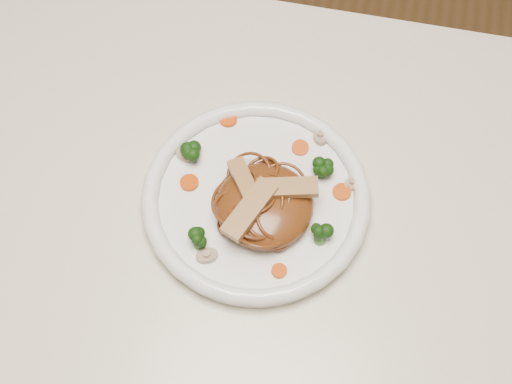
# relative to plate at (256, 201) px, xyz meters

# --- Properties ---
(table) EXTENTS (1.20, 0.80, 0.75)m
(table) POSITION_rel_plate_xyz_m (-0.01, -0.08, -0.11)
(table) COLOR beige
(table) RESTS_ON ground
(plate) EXTENTS (0.35, 0.35, 0.02)m
(plate) POSITION_rel_plate_xyz_m (0.00, 0.00, 0.00)
(plate) COLOR white
(plate) RESTS_ON table
(noodle_mound) EXTENTS (0.13, 0.13, 0.04)m
(noodle_mound) POSITION_rel_plate_xyz_m (0.01, -0.02, 0.02)
(noodle_mound) COLOR #582C10
(noodle_mound) RESTS_ON plate
(chicken_a) EXTENTS (0.07, 0.04, 0.01)m
(chicken_a) POSITION_rel_plate_xyz_m (0.04, 0.00, 0.04)
(chicken_a) COLOR tan
(chicken_a) RESTS_ON noodle_mound
(chicken_b) EXTENTS (0.05, 0.06, 0.01)m
(chicken_b) POSITION_rel_plate_xyz_m (-0.01, -0.00, 0.04)
(chicken_b) COLOR tan
(chicken_b) RESTS_ON noodle_mound
(chicken_c) EXTENTS (0.05, 0.08, 0.01)m
(chicken_c) POSITION_rel_plate_xyz_m (0.00, -0.03, 0.04)
(chicken_c) COLOR tan
(chicken_c) RESTS_ON noodle_mound
(broccoli_0) EXTENTS (0.03, 0.03, 0.03)m
(broccoli_0) POSITION_rel_plate_xyz_m (0.07, 0.05, 0.02)
(broccoli_0) COLOR #13330A
(broccoli_0) RESTS_ON plate
(broccoli_1) EXTENTS (0.03, 0.03, 0.03)m
(broccoli_1) POSITION_rel_plate_xyz_m (-0.09, 0.04, 0.02)
(broccoli_1) COLOR #13330A
(broccoli_1) RESTS_ON plate
(broccoli_2) EXTENTS (0.04, 0.04, 0.03)m
(broccoli_2) POSITION_rel_plate_xyz_m (-0.05, -0.07, 0.02)
(broccoli_2) COLOR #13330A
(broccoli_2) RESTS_ON plate
(broccoli_3) EXTENTS (0.04, 0.04, 0.03)m
(broccoli_3) POSITION_rel_plate_xyz_m (0.08, -0.04, 0.02)
(broccoli_3) COLOR #13330A
(broccoli_3) RESTS_ON plate
(carrot_0) EXTENTS (0.02, 0.02, 0.00)m
(carrot_0) POSITION_rel_plate_xyz_m (0.04, 0.08, 0.01)
(carrot_0) COLOR #BF3707
(carrot_0) RESTS_ON plate
(carrot_1) EXTENTS (0.03, 0.03, 0.00)m
(carrot_1) POSITION_rel_plate_xyz_m (-0.08, 0.00, 0.01)
(carrot_1) COLOR #BF3707
(carrot_1) RESTS_ON plate
(carrot_2) EXTENTS (0.02, 0.02, 0.00)m
(carrot_2) POSITION_rel_plate_xyz_m (0.10, 0.03, 0.01)
(carrot_2) COLOR #BF3707
(carrot_2) RESTS_ON plate
(carrot_3) EXTENTS (0.03, 0.03, 0.00)m
(carrot_3) POSITION_rel_plate_xyz_m (-0.06, 0.10, 0.01)
(carrot_3) COLOR #BF3707
(carrot_3) RESTS_ON plate
(carrot_4) EXTENTS (0.02, 0.02, 0.00)m
(carrot_4) POSITION_rel_plate_xyz_m (0.04, -0.09, 0.01)
(carrot_4) COLOR #BF3707
(carrot_4) RESTS_ON plate
(mushroom_0) EXTENTS (0.03, 0.03, 0.01)m
(mushroom_0) POSITION_rel_plate_xyz_m (-0.04, -0.08, 0.01)
(mushroom_0) COLOR #BFAD8F
(mushroom_0) RESTS_ON plate
(mushroom_1) EXTENTS (0.03, 0.03, 0.01)m
(mushroom_1) POSITION_rel_plate_xyz_m (0.11, 0.04, 0.01)
(mushroom_1) COLOR #BFAD8F
(mushroom_1) RESTS_ON plate
(mushroom_2) EXTENTS (0.03, 0.03, 0.01)m
(mushroom_2) POSITION_rel_plate_xyz_m (-0.10, 0.04, 0.01)
(mushroom_2) COLOR #BFAD8F
(mushroom_2) RESTS_ON plate
(mushroom_3) EXTENTS (0.03, 0.03, 0.01)m
(mushroom_3) POSITION_rel_plate_xyz_m (0.06, 0.10, 0.01)
(mushroom_3) COLOR #BFAD8F
(mushroom_3) RESTS_ON plate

